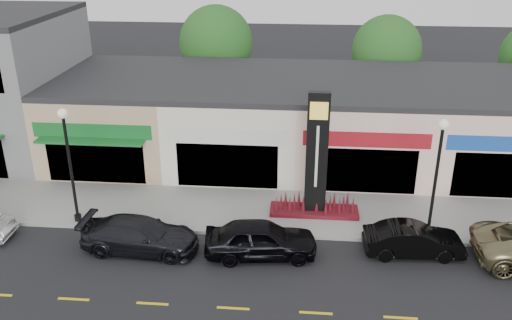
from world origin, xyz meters
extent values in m
plane|color=black|center=(0.00, 0.00, 0.00)|extent=(120.00, 120.00, 0.00)
cube|color=gray|center=(0.00, 4.35, 0.07)|extent=(52.00, 4.30, 0.15)
cube|color=gray|center=(0.00, 2.10, 0.07)|extent=(52.00, 0.20, 0.15)
cube|color=tan|center=(-8.50, 11.50, 2.25)|extent=(7.00, 10.00, 4.50)
cube|color=#262628|center=(-8.50, 11.50, 4.65)|extent=(7.00, 10.00, 0.30)
cube|color=black|center=(-8.50, 6.55, 1.40)|extent=(5.25, 0.10, 2.40)
cube|color=#176729|center=(-8.50, 6.55, 3.10)|extent=(6.30, 0.12, 0.80)
cube|color=#176729|center=(-8.50, 6.10, 2.70)|extent=(5.60, 0.90, 0.12)
cube|color=silver|center=(-1.50, 11.50, 2.25)|extent=(7.00, 10.00, 4.50)
cube|color=#262628|center=(-1.50, 11.50, 4.65)|extent=(7.00, 10.00, 0.30)
cube|color=black|center=(-1.50, 6.55, 1.40)|extent=(5.25, 0.10, 2.40)
cube|color=silver|center=(-1.50, 6.55, 3.10)|extent=(6.30, 0.12, 0.80)
cube|color=beige|center=(5.50, 11.50, 2.25)|extent=(7.00, 10.00, 4.50)
cube|color=#262628|center=(5.50, 11.50, 4.65)|extent=(7.00, 10.00, 0.30)
cube|color=black|center=(5.50, 6.55, 1.40)|extent=(5.25, 0.10, 2.40)
cube|color=#A3151F|center=(5.50, 6.55, 3.10)|extent=(6.30, 0.12, 0.80)
cube|color=beige|center=(12.50, 11.50, 2.25)|extent=(7.00, 10.00, 4.50)
cube|color=#262628|center=(12.50, 11.50, 4.65)|extent=(7.00, 10.00, 0.30)
cube|color=black|center=(12.50, 6.55, 1.40)|extent=(5.25, 0.10, 2.40)
cylinder|color=#382619|center=(-4.00, 19.50, 1.57)|extent=(0.36, 0.36, 3.15)
sphere|color=#275B1C|center=(-4.00, 19.50, 5.23)|extent=(5.20, 5.20, 5.20)
cylinder|color=#382619|center=(8.00, 19.50, 1.49)|extent=(0.36, 0.36, 2.97)
sphere|color=#275B1C|center=(8.00, 19.50, 4.89)|extent=(4.80, 4.80, 4.80)
cylinder|color=black|center=(-8.00, 2.50, 0.30)|extent=(0.32, 0.32, 0.30)
cylinder|color=black|center=(-8.00, 2.50, 2.80)|extent=(0.14, 0.14, 5.00)
sphere|color=silver|center=(-8.00, 2.50, 5.40)|extent=(0.44, 0.44, 0.44)
cylinder|color=black|center=(8.00, 2.50, 0.30)|extent=(0.32, 0.32, 0.30)
cylinder|color=black|center=(8.00, 2.50, 2.80)|extent=(0.14, 0.14, 5.00)
sphere|color=silver|center=(8.00, 2.50, 5.40)|extent=(0.44, 0.44, 0.44)
cube|color=#530E17|center=(3.00, 4.20, 0.25)|extent=(4.20, 1.30, 0.20)
cube|color=black|center=(3.00, 4.20, 3.15)|extent=(1.00, 0.40, 6.00)
cube|color=yellow|center=(3.00, 3.98, 5.35)|extent=(0.80, 0.05, 0.80)
cube|color=silver|center=(3.00, 3.98, 3.15)|extent=(0.12, 0.04, 3.00)
imported|color=black|center=(-4.42, 0.52, 0.73)|extent=(2.30, 5.10, 1.45)
imported|color=black|center=(0.72, 0.55, 0.80)|extent=(2.39, 4.87, 1.60)
imported|color=black|center=(7.11, 1.21, 0.68)|extent=(1.66, 4.21, 1.37)
camera|label=1|loc=(2.23, -18.81, 12.78)|focal=38.00mm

